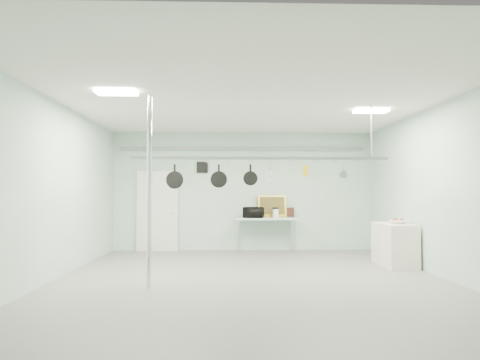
{
  "coord_description": "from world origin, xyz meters",
  "views": [
    {
      "loc": [
        -0.43,
        -7.65,
        1.55
      ],
      "look_at": [
        -0.16,
        1.0,
        1.81
      ],
      "focal_mm": 32.0,
      "sensor_mm": 36.0,
      "label": 1
    }
  ],
  "objects_px": {
    "side_cabinet": "(394,245)",
    "skillet_right": "(250,174)",
    "chrome_pole": "(149,190)",
    "coffee_canister": "(276,213)",
    "pot_rack": "(261,157)",
    "fruit_bowl": "(398,222)",
    "skillet_left": "(175,176)",
    "skillet_mid": "(219,176)",
    "microwave": "(254,212)",
    "prep_table": "(266,220)"
  },
  "relations": [
    {
      "from": "side_cabinet",
      "to": "skillet_mid",
      "type": "bearing_deg",
      "value": -163.57
    },
    {
      "from": "microwave",
      "to": "skillet_right",
      "type": "distance_m",
      "value": 3.3
    },
    {
      "from": "side_cabinet",
      "to": "skillet_right",
      "type": "bearing_deg",
      "value": -160.69
    },
    {
      "from": "prep_table",
      "to": "skillet_mid",
      "type": "xyz_separation_m",
      "value": [
        -1.18,
        -3.3,
        1.04
      ]
    },
    {
      "from": "coffee_canister",
      "to": "pot_rack",
      "type": "bearing_deg",
      "value": -101.29
    },
    {
      "from": "chrome_pole",
      "to": "prep_table",
      "type": "distance_m",
      "value": 4.85
    },
    {
      "from": "skillet_mid",
      "to": "fruit_bowl",
      "type": "bearing_deg",
      "value": 14.51
    },
    {
      "from": "chrome_pole",
      "to": "pot_rack",
      "type": "xyz_separation_m",
      "value": [
        1.9,
        0.9,
        0.63
      ]
    },
    {
      "from": "side_cabinet",
      "to": "skillet_right",
      "type": "relative_size",
      "value": 3.25
    },
    {
      "from": "pot_rack",
      "to": "coffee_canister",
      "type": "xyz_separation_m",
      "value": [
        0.66,
        3.3,
        -1.21
      ]
    },
    {
      "from": "fruit_bowl",
      "to": "skillet_mid",
      "type": "bearing_deg",
      "value": -165.66
    },
    {
      "from": "coffee_canister",
      "to": "fruit_bowl",
      "type": "distance_m",
      "value": 3.29
    },
    {
      "from": "chrome_pole",
      "to": "skillet_right",
      "type": "bearing_deg",
      "value": 27.76
    },
    {
      "from": "skillet_left",
      "to": "fruit_bowl",
      "type": "bearing_deg",
      "value": 21.15
    },
    {
      "from": "skillet_right",
      "to": "prep_table",
      "type": "bearing_deg",
      "value": 82.34
    },
    {
      "from": "skillet_right",
      "to": "microwave",
      "type": "bearing_deg",
      "value": 87.85
    },
    {
      "from": "chrome_pole",
      "to": "skillet_left",
      "type": "xyz_separation_m",
      "value": [
        0.3,
        0.9,
        0.26
      ]
    },
    {
      "from": "pot_rack",
      "to": "skillet_right",
      "type": "relative_size",
      "value": 13.01
    },
    {
      "from": "side_cabinet",
      "to": "coffee_canister",
      "type": "bearing_deg",
      "value": 136.19
    },
    {
      "from": "side_cabinet",
      "to": "fruit_bowl",
      "type": "bearing_deg",
      "value": -78.04
    },
    {
      "from": "side_cabinet",
      "to": "microwave",
      "type": "distance_m",
      "value": 3.6
    },
    {
      "from": "skillet_right",
      "to": "side_cabinet",
      "type": "bearing_deg",
      "value": 21.79
    },
    {
      "from": "side_cabinet",
      "to": "fruit_bowl",
      "type": "distance_m",
      "value": 0.51
    },
    {
      "from": "prep_table",
      "to": "microwave",
      "type": "distance_m",
      "value": 0.41
    },
    {
      "from": "microwave",
      "to": "skillet_mid",
      "type": "bearing_deg",
      "value": 90.76
    },
    {
      "from": "side_cabinet",
      "to": "coffee_canister",
      "type": "height_order",
      "value": "coffee_canister"
    },
    {
      "from": "microwave",
      "to": "chrome_pole",
      "type": "bearing_deg",
      "value": 79.94
    },
    {
      "from": "coffee_canister",
      "to": "fruit_bowl",
      "type": "relative_size",
      "value": 0.64
    },
    {
      "from": "side_cabinet",
      "to": "coffee_canister",
      "type": "relative_size",
      "value": 5.34
    },
    {
      "from": "side_cabinet",
      "to": "fruit_bowl",
      "type": "relative_size",
      "value": 3.43
    },
    {
      "from": "skillet_left",
      "to": "skillet_right",
      "type": "xyz_separation_m",
      "value": [
        1.41,
        0.0,
        0.04
      ]
    },
    {
      "from": "prep_table",
      "to": "side_cabinet",
      "type": "bearing_deg",
      "value": -40.79
    },
    {
      "from": "skillet_left",
      "to": "skillet_right",
      "type": "relative_size",
      "value": 1.21
    },
    {
      "from": "fruit_bowl",
      "to": "skillet_left",
      "type": "xyz_separation_m",
      "value": [
        -4.58,
        -0.96,
        0.92
      ]
    },
    {
      "from": "prep_table",
      "to": "skillet_mid",
      "type": "height_order",
      "value": "skillet_mid"
    },
    {
      "from": "side_cabinet",
      "to": "skillet_mid",
      "type": "height_order",
      "value": "skillet_mid"
    },
    {
      "from": "skillet_left",
      "to": "microwave",
      "type": "bearing_deg",
      "value": 71.58
    },
    {
      "from": "pot_rack",
      "to": "microwave",
      "type": "distance_m",
      "value": 3.39
    },
    {
      "from": "prep_table",
      "to": "skillet_right",
      "type": "distance_m",
      "value": 3.52
    },
    {
      "from": "prep_table",
      "to": "pot_rack",
      "type": "xyz_separation_m",
      "value": [
        -0.4,
        -3.3,
        1.4
      ]
    },
    {
      "from": "skillet_right",
      "to": "chrome_pole",
      "type": "bearing_deg",
      "value": -149.75
    },
    {
      "from": "coffee_canister",
      "to": "skillet_right",
      "type": "distance_m",
      "value": 3.52
    },
    {
      "from": "skillet_mid",
      "to": "skillet_right",
      "type": "xyz_separation_m",
      "value": [
        0.59,
        0.0,
        0.03
      ]
    },
    {
      "from": "coffee_canister",
      "to": "skillet_right",
      "type": "xyz_separation_m",
      "value": [
        -0.85,
        -3.3,
        0.88
      ]
    },
    {
      "from": "side_cabinet",
      "to": "fruit_bowl",
      "type": "xyz_separation_m",
      "value": [
        0.03,
        -0.14,
        0.49
      ]
    },
    {
      "from": "microwave",
      "to": "coffee_canister",
      "type": "height_order",
      "value": "microwave"
    },
    {
      "from": "microwave",
      "to": "skillet_right",
      "type": "height_order",
      "value": "skillet_right"
    },
    {
      "from": "pot_rack",
      "to": "skillet_mid",
      "type": "distance_m",
      "value": 0.86
    },
    {
      "from": "microwave",
      "to": "prep_table",
      "type": "bearing_deg",
      "value": -143.32
    },
    {
      "from": "side_cabinet",
      "to": "pot_rack",
      "type": "bearing_deg",
      "value": -159.55
    }
  ]
}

